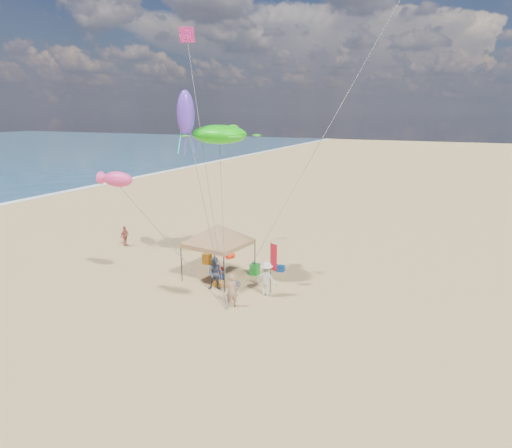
% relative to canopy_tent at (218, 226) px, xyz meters
% --- Properties ---
extents(ground, '(280.00, 280.00, 0.00)m').
position_rel_canopy_tent_xyz_m(ground, '(3.04, -4.27, -3.25)').
color(ground, tan).
rests_on(ground, ground).
extents(canopy_tent, '(6.27, 6.27, 3.91)m').
position_rel_canopy_tent_xyz_m(canopy_tent, '(0.00, 0.00, 0.00)').
color(canopy_tent, black).
rests_on(canopy_tent, ground).
extents(feather_flag, '(0.44, 0.16, 2.96)m').
position_rel_canopy_tent_xyz_m(feather_flag, '(3.88, -0.89, -1.27)').
color(feather_flag, black).
rests_on(feather_flag, ground).
extents(cooler_red, '(0.54, 0.38, 0.38)m').
position_rel_canopy_tent_xyz_m(cooler_red, '(-0.52, 0.77, -3.06)').
color(cooler_red, '#B00E16').
rests_on(cooler_red, ground).
extents(cooler_blue, '(0.54, 0.38, 0.38)m').
position_rel_canopy_tent_xyz_m(cooler_blue, '(2.89, 2.69, -3.06)').
color(cooler_blue, '#124498').
rests_on(cooler_blue, ground).
extents(bag_navy, '(0.69, 0.54, 0.36)m').
position_rel_canopy_tent_xyz_m(bag_navy, '(0.21, -0.25, -3.07)').
color(bag_navy, '#0B1834').
rests_on(bag_navy, ground).
extents(bag_orange, '(0.54, 0.69, 0.36)m').
position_rel_canopy_tent_xyz_m(bag_orange, '(-1.17, 3.61, -3.07)').
color(bag_orange, red).
rests_on(bag_orange, ground).
extents(chair_green, '(0.50, 0.50, 0.70)m').
position_rel_canopy_tent_xyz_m(chair_green, '(1.69, 1.45, -2.90)').
color(chair_green, '#198A25').
rests_on(chair_green, ground).
extents(chair_yellow, '(0.50, 0.50, 0.70)m').
position_rel_canopy_tent_xyz_m(chair_yellow, '(-2.03, 1.99, -2.90)').
color(chair_yellow, orange).
rests_on(chair_yellow, ground).
extents(crate_grey, '(0.34, 0.30, 0.28)m').
position_rel_canopy_tent_xyz_m(crate_grey, '(1.49, -0.65, -3.11)').
color(crate_grey, slate).
rests_on(crate_grey, ground).
extents(beach_cart, '(0.90, 0.50, 0.24)m').
position_rel_canopy_tent_xyz_m(beach_cart, '(0.78, -1.18, -3.05)').
color(beach_cart, orange).
rests_on(beach_cart, ground).
extents(person_near_a, '(0.74, 0.62, 1.74)m').
position_rel_canopy_tent_xyz_m(person_near_a, '(2.54, -3.18, -2.38)').
color(person_near_a, tan).
rests_on(person_near_a, ground).
extents(person_near_b, '(1.13, 1.01, 1.92)m').
position_rel_canopy_tent_xyz_m(person_near_b, '(0.72, -1.64, -2.29)').
color(person_near_b, '#353848').
rests_on(person_near_b, ground).
extents(person_near_c, '(1.28, 0.79, 1.91)m').
position_rel_canopy_tent_xyz_m(person_near_c, '(3.63, -1.15, -2.30)').
color(person_near_c, beige).
rests_on(person_near_c, ground).
extents(person_far_a, '(0.44, 0.93, 1.53)m').
position_rel_canopy_tent_xyz_m(person_far_a, '(-9.67, 2.91, -2.48)').
color(person_far_a, '#B45945').
rests_on(person_far_a, ground).
extents(turtle_kite, '(3.61, 3.04, 1.10)m').
position_rel_canopy_tent_xyz_m(turtle_kite, '(-0.24, 0.80, 5.25)').
color(turtle_kite, '#15CC0C').
rests_on(turtle_kite, ground).
extents(fish_kite, '(1.98, 1.25, 0.82)m').
position_rel_canopy_tent_xyz_m(fish_kite, '(-3.90, -3.78, 3.05)').
color(fish_kite, '#FE3C87').
rests_on(fish_kite, ground).
extents(squid_kite, '(1.13, 1.13, 2.63)m').
position_rel_canopy_tent_xyz_m(squid_kite, '(-1.85, -0.16, 6.40)').
color(squid_kite, '#6338D5').
rests_on(squid_kite, ground).
extents(stunt_kite_pink, '(1.20, 0.86, 1.01)m').
position_rel_canopy_tent_xyz_m(stunt_kite_pink, '(-6.22, 6.98, 11.85)').
color(stunt_kite_pink, '#EC2B94').
rests_on(stunt_kite_pink, ground).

